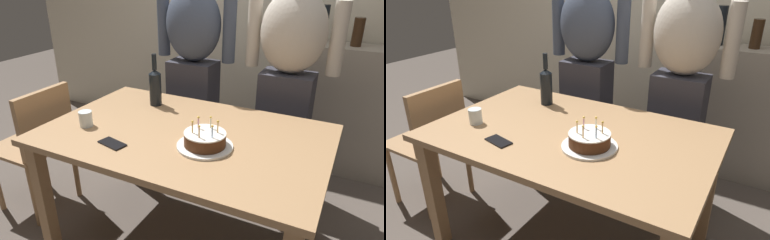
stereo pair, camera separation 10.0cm
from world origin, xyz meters
TOP-DOWN VIEW (x-y plane):
  - ground_plane at (0.00, 0.00)m, footprint 10.00×10.00m
  - back_wall at (0.00, 1.55)m, footprint 5.20×0.10m
  - dining_table at (0.00, 0.00)m, footprint 1.50×0.96m
  - birthday_cake at (0.17, -0.10)m, footprint 0.28×0.28m
  - water_glass_near at (-0.52, -0.18)m, footprint 0.07×0.07m
  - wine_bottle at (-0.35, 0.27)m, footprint 0.08×0.08m
  - cell_phone at (-0.25, -0.29)m, footprint 0.16×0.10m
  - person_man_bearded at (-0.33, 0.75)m, footprint 0.61×0.27m
  - person_woman_cardigan at (0.37, 0.75)m, footprint 0.61×0.27m
  - dining_chair at (-1.00, -0.13)m, footprint 0.42×0.42m
  - shelf_cabinet at (0.71, 1.33)m, footprint 0.88×0.30m

SIDE VIEW (x-z plane):
  - ground_plane at x=0.00m, z-range 0.00..0.00m
  - dining_chair at x=-1.00m, z-range 0.08..0.95m
  - shelf_cabinet at x=0.71m, z-range -0.13..1.17m
  - dining_table at x=0.00m, z-range 0.27..1.01m
  - cell_phone at x=-0.25m, z-range 0.74..0.75m
  - birthday_cake at x=0.17m, z-range 0.70..0.85m
  - water_glass_near at x=-0.52m, z-range 0.74..0.83m
  - wine_bottle at x=-0.35m, z-range 0.70..1.03m
  - person_man_bearded at x=-0.33m, z-range 0.04..1.70m
  - person_woman_cardigan at x=0.37m, z-range 0.04..1.70m
  - back_wall at x=0.00m, z-range 0.00..2.60m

